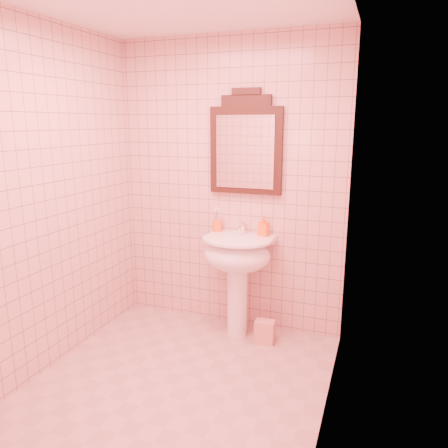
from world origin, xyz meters
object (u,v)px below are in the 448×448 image
at_px(mirror, 246,146).
at_px(towel, 265,332).
at_px(toothbrush_cup, 217,226).
at_px(soap_dispenser, 264,226).
at_px(pedestal_sink, 237,261).

bearing_deg(mirror, towel, -44.73).
height_order(mirror, towel, mirror).
distance_m(toothbrush_cup, towel, 0.99).
relative_size(toothbrush_cup, soap_dispenser, 1.07).
distance_m(pedestal_sink, towel, 0.63).
relative_size(pedestal_sink, mirror, 1.01).
bearing_deg(towel, mirror, 135.27).
xyz_separation_m(soap_dispenser, towel, (0.08, -0.21, -0.85)).
bearing_deg(toothbrush_cup, towel, -23.94).
height_order(soap_dispenser, towel, soap_dispenser).
bearing_deg(pedestal_sink, towel, -12.93).
xyz_separation_m(mirror, toothbrush_cup, (-0.24, -0.04, -0.69)).
bearing_deg(pedestal_sink, mirror, 90.00).
bearing_deg(towel, soap_dispenser, 111.94).
distance_m(mirror, towel, 1.55).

